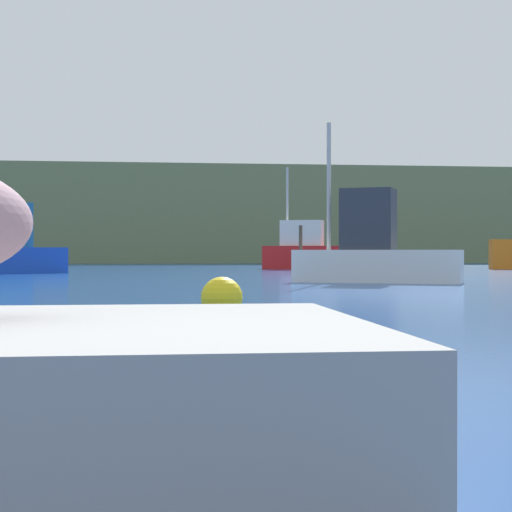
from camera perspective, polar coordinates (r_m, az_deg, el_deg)
hillside_backdrop at (r=68.61m, az=-7.93°, el=2.71°), size 140.00×11.41×7.57m
fishing_boat_red at (r=41.62m, az=4.15°, el=0.29°), size 5.85×3.32×5.11m
fishing_boat_white at (r=23.28m, az=8.06°, el=0.39°), size 4.68×3.10×4.48m
mooring_buoy at (r=10.52m, az=-2.35°, el=-2.87°), size 0.53×0.53×0.53m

